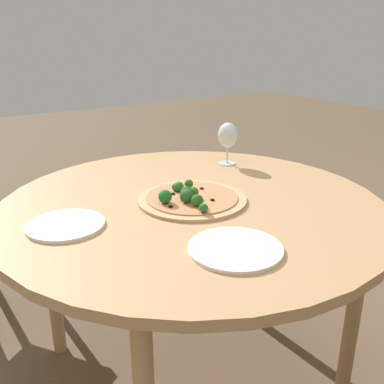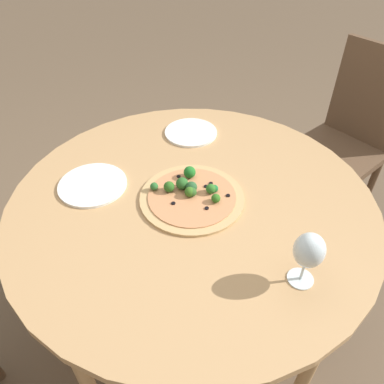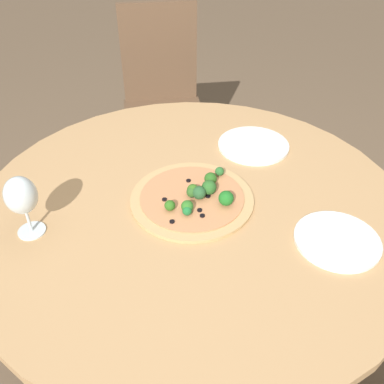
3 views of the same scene
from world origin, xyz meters
The scene contains 6 objects.
ground_plane centered at (0.00, 0.00, 0.00)m, with size 12.00×12.00×0.00m, color brown.
dining_table centered at (0.00, 0.00, 0.64)m, with size 1.26×1.26×0.70m.
pizza centered at (0.00, 0.01, 0.71)m, with size 0.36×0.36×0.06m.
wine_glass centered at (0.27, -0.35, 0.82)m, with size 0.08×0.08×0.17m.
plate_near centered at (-0.35, 0.10, 0.71)m, with size 0.24×0.24×0.01m.
plate_far centered at (0.03, 0.41, 0.71)m, with size 0.22×0.22×0.01m.
Camera 1 is at (-1.09, 0.72, 1.22)m, focal length 40.00 mm.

